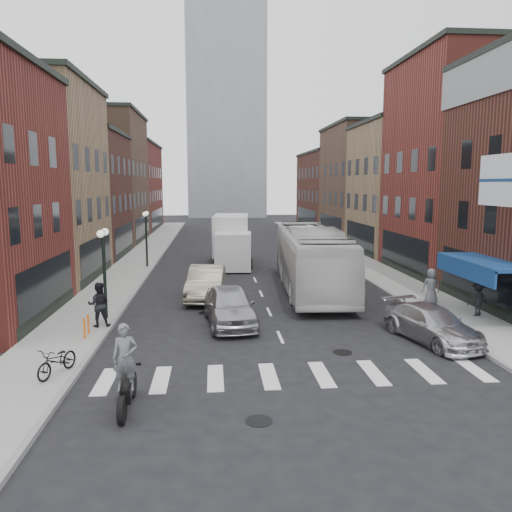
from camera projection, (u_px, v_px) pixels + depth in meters
The scene contains 30 objects.
ground at pixel (284, 345), 18.89m from camera, with size 160.00×160.00×0.00m, color black.
sidewalk_left at pixel (140, 259), 39.85m from camera, with size 3.00×74.00×0.15m, color gray.
sidewalk_right at pixel (348, 257), 41.29m from camera, with size 3.00×74.00×0.15m, color gray.
curb_left at pixel (159, 260), 39.99m from camera, with size 0.20×74.00×0.16m, color gray.
curb_right at pixel (330, 258), 41.17m from camera, with size 0.20×74.00×0.16m, color gray.
crosswalk_stripes at pixel (297, 375), 15.93m from camera, with size 12.00×2.20×0.01m, color silver.
bldg_left_mid_a at pixel (10, 182), 30.54m from camera, with size 10.30×10.20×12.30m.
bldg_left_mid_b at pixel (60, 195), 40.54m from camera, with size 10.30×10.20×10.30m.
bldg_left_far_a at pixel (92, 178), 51.17m from camera, with size 10.30×12.20×13.30m.
bldg_left_far_b at pixel (118, 187), 65.12m from camera, with size 10.30×16.20×11.30m.
bldg_right_mid_a at pixel (480, 167), 32.94m from camera, with size 10.30×10.20×14.30m.
bldg_right_mid_b at pixel (417, 189), 43.01m from camera, with size 10.30×10.20×11.30m.
bldg_right_far_a at pixel (376, 183), 53.79m from camera, with size 10.30×12.20×12.30m.
bldg_right_far_b at pixel (343, 191), 67.73m from camera, with size 10.30×16.20×10.30m.
awning_blue at pixel (479, 263), 21.73m from camera, with size 1.80×5.00×0.78m.
billboard_sign at pixel (504, 182), 19.23m from camera, with size 1.52×3.00×3.70m.
distant_tower at pixel (226, 80), 92.20m from camera, with size 14.00×14.00×50.00m, color #9399A0.
streetlamp_near at pixel (104, 256), 21.79m from camera, with size 0.32×1.22×4.11m.
streetlamp_far at pixel (146, 228), 35.59m from camera, with size 0.32×1.22×4.11m.
bike_rack at pixel (86, 326), 19.45m from camera, with size 0.08×0.68×0.80m.
box_truck at pixel (232, 241), 37.52m from camera, with size 2.95×8.57×3.67m.
motorcycle_rider at pixel (126, 370), 13.30m from camera, with size 0.70×2.37×2.41m.
transit_bus at pixel (311, 259), 28.37m from camera, with size 3.06×13.07×3.64m, color silver.
sedan_left_near at pixel (230, 306), 21.56m from camera, with size 1.97×4.90×1.67m, color #A5A5A9.
sedan_left_far at pixel (206, 283), 26.46m from camera, with size 1.81×5.20×1.71m, color #ADA48C.
curb_car at pixel (432, 324), 19.28m from camera, with size 1.90×4.66×1.35m, color #B6B6BB.
parked_bicycle at pixel (57, 361), 15.50m from camera, with size 0.61×1.74×0.92m, color black.
ped_left_solo at pixel (99, 304), 20.74m from camera, with size 0.91×0.52×1.87m, color black.
ped_right_a at pixel (478, 299), 22.44m from camera, with size 1.00×0.49×1.54m, color black.
ped_right_c at pixel (431, 286), 24.58m from camera, with size 0.87×0.57×1.79m, color #55575C.
Camera 1 is at (-2.61, -18.05, 6.06)m, focal length 35.00 mm.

